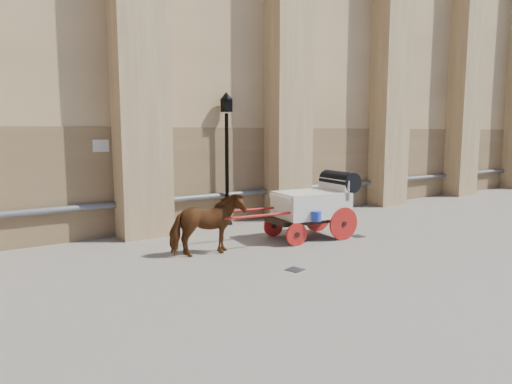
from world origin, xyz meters
TOP-DOWN VIEW (x-y plane):
  - ground at (0.00, 0.00)m, footprint 90.00×90.00m
  - horse at (-0.50, 0.86)m, footprint 1.80×0.97m
  - carriage at (2.81, 0.84)m, footprint 4.18×1.61m
  - street_lamp at (1.72, 3.72)m, footprint 0.38×0.38m
  - drain_grate_near at (0.45, -1.19)m, footprint 0.39×0.39m
  - drain_grate_far at (3.84, 0.25)m, footprint 0.35×0.35m

SIDE VIEW (x-z plane):
  - ground at x=0.00m, z-range 0.00..0.00m
  - drain_grate_near at x=0.45m, z-range 0.00..0.01m
  - drain_grate_far at x=3.84m, z-range 0.00..0.01m
  - horse at x=-0.50m, z-range 0.00..1.45m
  - carriage at x=2.81m, z-range 0.07..1.86m
  - street_lamp at x=1.72m, z-range 0.14..4.21m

